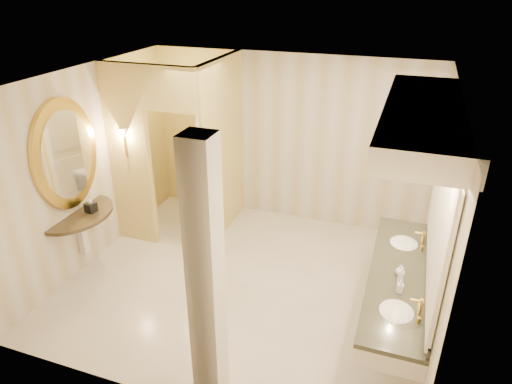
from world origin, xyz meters
TOP-DOWN VIEW (x-y plane):
  - floor at (0.00, 0.00)m, footprint 4.50×4.50m
  - ceiling at (0.00, 0.00)m, footprint 4.50×4.50m
  - wall_back at (0.00, 2.00)m, footprint 4.50×0.02m
  - wall_front at (0.00, -2.00)m, footprint 4.50×0.02m
  - wall_left at (-2.25, 0.00)m, footprint 0.02×4.00m
  - wall_right at (2.25, 0.00)m, footprint 0.02×4.00m
  - toilet_closet at (-1.12, 0.97)m, footprint 1.50×1.55m
  - wall_sconce at (-1.93, 0.43)m, footprint 0.14×0.14m
  - vanity at (1.98, -0.40)m, footprint 0.75×2.55m
  - console_shelf at (-2.21, -0.42)m, footprint 1.11×1.11m
  - pillar at (0.35, -1.80)m, footprint 0.26×0.26m
  - tissue_box at (-2.04, -0.33)m, footprint 0.15×0.15m
  - toilet at (-1.10, 1.24)m, footprint 0.49×0.81m
  - soap_bottle_a at (1.96, -0.73)m, footprint 0.07×0.07m
  - soap_bottle_b at (1.94, -0.43)m, footprint 0.11×0.11m
  - soap_bottle_c at (1.95, -0.58)m, footprint 0.09×0.09m

SIDE VIEW (x-z plane):
  - floor at x=0.00m, z-range 0.00..0.00m
  - toilet at x=-1.10m, z-range 0.00..0.81m
  - soap_bottle_b at x=1.94m, z-range 0.88..1.00m
  - tissue_box at x=-2.04m, z-range 0.88..1.00m
  - soap_bottle_a at x=1.96m, z-range 0.88..1.02m
  - soap_bottle_c at x=1.95m, z-range 0.88..1.07m
  - wall_back at x=0.00m, z-range 0.00..2.70m
  - wall_front at x=0.00m, z-range 0.00..2.70m
  - wall_left at x=-2.25m, z-range 0.00..2.70m
  - wall_right at x=2.25m, z-range 0.00..2.70m
  - pillar at x=0.35m, z-range 0.00..2.70m
  - console_shelf at x=-2.21m, z-range 0.35..2.35m
  - toilet_closet at x=-1.12m, z-range 0.04..2.74m
  - vanity at x=1.98m, z-range 0.58..2.67m
  - wall_sconce at x=-1.93m, z-range 1.52..1.94m
  - ceiling at x=0.00m, z-range 2.70..2.70m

